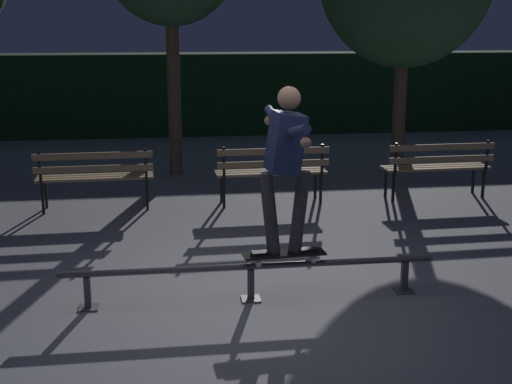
{
  "coord_description": "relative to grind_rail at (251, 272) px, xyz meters",
  "views": [
    {
      "loc": [
        -0.78,
        -5.88,
        2.55
      ],
      "look_at": [
        0.16,
        0.95,
        0.85
      ],
      "focal_mm": 48.24,
      "sensor_mm": 36.0,
      "label": 1
    }
  ],
  "objects": [
    {
      "name": "skateboard",
      "position": [
        0.32,
        0.0,
        0.16
      ],
      "size": [
        0.79,
        0.26,
        0.09
      ],
      "color": "black",
      "rests_on": "grind_rail"
    },
    {
      "name": "park_bench_left_center",
      "position": [
        -1.73,
        3.45,
        0.26
      ],
      "size": [
        1.61,
        0.46,
        0.88
      ],
      "color": "black",
      "rests_on": "ground"
    },
    {
      "name": "hedge_backdrop",
      "position": [
        0.0,
        10.24,
        0.66
      ],
      "size": [
        24.0,
        1.2,
        1.87
      ],
      "primitive_type": "cube",
      "color": "black",
      "rests_on": "ground"
    },
    {
      "name": "park_bench_right_center",
      "position": [
        0.75,
        3.45,
        0.26
      ],
      "size": [
        1.61,
        0.46,
        0.88
      ],
      "color": "black",
      "rests_on": "ground"
    },
    {
      "name": "grind_rail",
      "position": [
        0.0,
        0.0,
        0.0
      ],
      "size": [
        3.55,
        0.18,
        0.36
      ],
      "color": "#47474C",
      "rests_on": "ground"
    },
    {
      "name": "ground_plane",
      "position": [
        0.0,
        -0.15,
        -0.28
      ],
      "size": [
        90.0,
        90.0,
        0.0
      ],
      "primitive_type": "plane",
      "color": "slate"
    },
    {
      "name": "skateboarder",
      "position": [
        0.32,
        0.0,
        1.1
      ],
      "size": [
        0.63,
        1.41,
        1.56
      ],
      "color": "black",
      "rests_on": "skateboard"
    },
    {
      "name": "park_bench_rightmost",
      "position": [
        3.23,
        3.45,
        0.26
      ],
      "size": [
        1.61,
        0.46,
        0.88
      ],
      "color": "black",
      "rests_on": "ground"
    }
  ]
}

